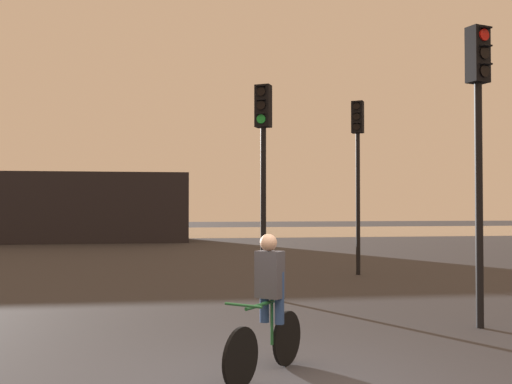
{
  "coord_description": "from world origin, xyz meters",
  "views": [
    {
      "loc": [
        -1.03,
        -5.76,
        1.95
      ],
      "look_at": [
        0.5,
        5.0,
        2.2
      ],
      "focal_mm": 40.0,
      "sensor_mm": 36.0,
      "label": 1
    }
  ],
  "objects": [
    {
      "name": "cyclist",
      "position": [
        0.03,
        0.73,
        0.82
      ],
      "size": [
        1.11,
        1.35,
        1.62
      ],
      "rotation": [
        0.0,
        0.0,
        2.46
      ],
      "color": "black",
      "rests_on": "ground"
    },
    {
      "name": "traffic_light_center",
      "position": [
        0.81,
        6.12,
        3.12
      ],
      "size": [
        0.4,
        0.42,
        4.5
      ],
      "rotation": [
        0.0,
        0.0,
        2.64
      ],
      "color": "black",
      "rests_on": "ground"
    },
    {
      "name": "traffic_light_far_right",
      "position": [
        4.06,
        9.67,
        3.36
      ],
      "size": [
        0.4,
        0.42,
        4.88
      ],
      "rotation": [
        0.0,
        0.0,
        2.59
      ],
      "color": "black",
      "rests_on": "ground"
    },
    {
      "name": "distant_building",
      "position": [
        -7.74,
        25.63,
        1.82
      ],
      "size": [
        14.83,
        4.0,
        3.63
      ],
      "primitive_type": "cube",
      "color": "black",
      "rests_on": "ground"
    },
    {
      "name": "water_strip",
      "position": [
        0.0,
        35.63,
        0.0
      ],
      "size": [
        80.0,
        16.0,
        0.01
      ],
      "primitive_type": "cube",
      "color": "#9E937F",
      "rests_on": "ground"
    },
    {
      "name": "traffic_light_near_right",
      "position": [
        3.78,
        2.73,
        3.32
      ],
      "size": [
        0.38,
        0.4,
        4.81
      ],
      "rotation": [
        0.0,
        0.0,
        3.45
      ],
      "color": "black",
      "rests_on": "ground"
    }
  ]
}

